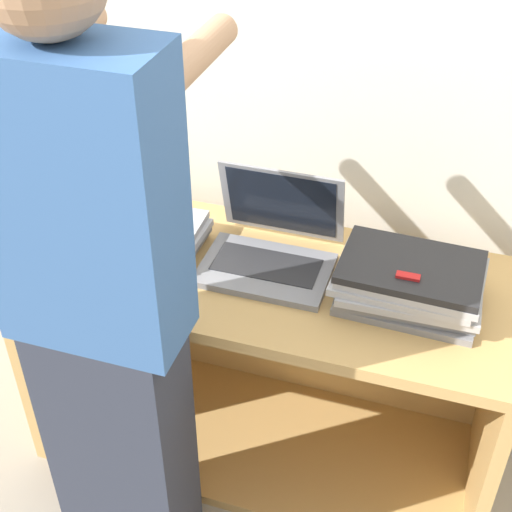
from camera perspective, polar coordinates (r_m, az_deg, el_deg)
The scene contains 7 objects.
wall_back at distance 2.10m, azimuth 4.17°, elevation 15.36°, with size 8.00×0.05×2.40m.
cart at distance 2.29m, azimuth 1.23°, elevation -7.48°, with size 1.41×0.58×0.73m.
laptop_open at distance 2.00m, azimuth 1.21°, elevation 0.72°, with size 0.36×0.32×0.26m.
laptop_stack_left at distance 2.10m, azimuth -9.43°, elevation 1.61°, with size 0.38×0.26×0.08m.
laptop_stack_right at distance 1.91m, azimuth 12.16°, elevation -2.11°, with size 0.39×0.27×0.12m.
person at distance 1.66m, azimuth -12.25°, elevation -4.45°, with size 0.40×0.53×1.75m.
inventory_tag at distance 1.82m, azimuth 12.07°, elevation -1.59°, with size 0.06×0.02×0.01m.
Camera 1 is at (0.45, -1.22, 1.96)m, focal length 50.00 mm.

